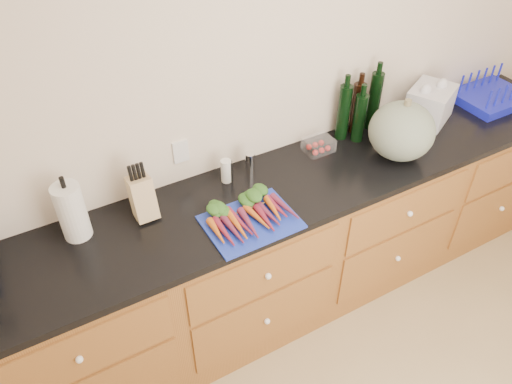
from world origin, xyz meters
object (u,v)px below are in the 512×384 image
tomato_box (319,145)px  dish_rack (491,95)px  cutting_board (251,222)px  knife_block (142,198)px  paper_towel (72,212)px  squash (402,131)px  carrots (247,213)px

tomato_box → dish_rack: size_ratio=0.35×
cutting_board → tomato_box: 0.70m
knife_block → cutting_board: bearing=-36.1°
paper_towel → tomato_box: bearing=0.4°
squash → paper_towel: 1.71m
carrots → dish_rack: 1.91m
paper_towel → dish_rack: paper_towel is taller
squash → paper_towel: squash is taller
carrots → squash: (0.97, 0.04, 0.12)m
cutting_board → paper_towel: bearing=156.2°
cutting_board → dish_rack: size_ratio=0.97×
paper_towel → squash: bearing=-8.1°
tomato_box → dish_rack: dish_rack is taller
carrots → squash: size_ratio=1.08×
squash → paper_towel: (-1.69, 0.24, -0.02)m
tomato_box → squash: bearing=-35.6°
paper_towel → tomato_box: paper_towel is taller
cutting_board → carrots: bearing=90.0°
carrots → dish_rack: (1.90, 0.20, 0.01)m
knife_block → tomato_box: 1.03m
carrots → dish_rack: dish_rack is taller
knife_block → dish_rack: bearing=-1.5°
carrots → tomato_box: size_ratio=2.45×
paper_towel → dish_rack: bearing=-1.7°
dish_rack → paper_towel: bearing=178.3°
paper_towel → dish_rack: 2.63m
cutting_board → squash: size_ratio=1.22×
carrots → paper_towel: (-0.72, 0.28, 0.11)m
paper_towel → knife_block: size_ratio=1.34×
tomato_box → dish_rack: 1.28m
cutting_board → knife_block: bearing=143.9°
squash → knife_block: size_ratio=1.67×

